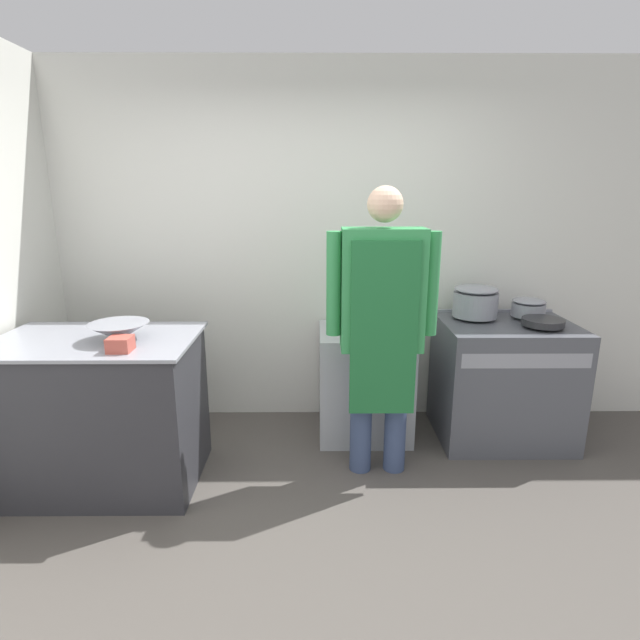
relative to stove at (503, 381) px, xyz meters
name	(u,v)px	position (x,y,z in m)	size (l,w,h in m)	color
ground_plane	(308,566)	(-1.40, -1.33, -0.44)	(14.00, 14.00, 0.00)	#4C4742
wall_back	(311,248)	(-1.40, 0.43, 0.91)	(8.00, 0.05, 2.70)	silver
prep_counter	(102,411)	(-2.68, -0.57, 0.03)	(1.18, 0.78, 0.94)	#2D2D33
stove	(503,381)	(0.00, 0.00, 0.00)	(0.92, 0.71, 0.89)	#4C4F56
fridge_unit	(364,382)	(-1.00, 0.08, -0.04)	(0.66, 0.62, 0.80)	#A8ADB2
person_cook	(382,316)	(-0.96, -0.46, 0.60)	(0.68, 0.24, 1.81)	#38476B
mixing_bowl	(119,332)	(-2.51, -0.60, 0.55)	(0.35, 0.35, 0.10)	gray
plastic_tub	(120,344)	(-2.42, -0.80, 0.54)	(0.12, 0.12, 0.08)	#B24C3F
stock_pot	(475,301)	(-0.21, 0.13, 0.57)	(0.32, 0.32, 0.23)	gray
saute_pan	(543,322)	(0.18, -0.12, 0.48)	(0.28, 0.28, 0.05)	#262628
sauce_pot	(529,307)	(0.18, 0.13, 0.52)	(0.24, 0.24, 0.13)	gray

